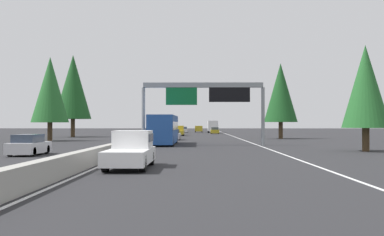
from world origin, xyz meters
The scene contains 19 objects.
ground_plane centered at (60.00, 0.00, 0.00)m, with size 320.00×320.00×0.00m, color #262628.
median_barrier centered at (80.00, 0.30, 0.45)m, with size 180.00×0.56×0.90m, color #9E9B93.
shoulder_stripe_right centered at (70.00, -11.52, 0.01)m, with size 160.00×0.16×0.01m, color silver.
shoulder_stripe_median centered at (70.00, -0.25, 0.01)m, with size 160.00×0.16×0.01m, color silver.
sign_gantry_overhead centered at (43.10, -6.04, 5.13)m, with size 0.50×12.68×6.45m.
pickup_far_left centered at (19.17, -1.97, 0.91)m, with size 5.60×2.00×1.86m.
bus_distant_b centered at (44.91, -1.69, 1.72)m, with size 11.50×2.55×3.10m.
sedan_mid_center centered at (58.93, -1.97, 0.68)m, with size 4.40×1.80×1.47m.
minivan_mid_left centered at (117.03, -5.48, 0.95)m, with size 5.00×1.95×1.69m.
box_truck_distant_a centered at (109.35, -8.92, 1.61)m, with size 8.50×2.40×2.95m.
sedan_far_center centered at (112.85, -1.72, 0.68)m, with size 4.40×1.80×1.47m.
sedan_far_right centered at (97.18, -9.01, 0.68)m, with size 4.40×1.80×1.47m.
pickup_mid_right centered at (81.72, -1.69, 0.91)m, with size 5.60×2.00×1.86m.
oncoming_near centered at (28.23, 6.60, 0.68)m, with size 4.40×1.80×1.47m.
oncoming_far centered at (76.45, 2.99, 0.68)m, with size 4.40×1.80×1.47m.
conifer_right_near centered at (33.02, -18.84, 5.21)m, with size 3.78×3.78×8.58m.
conifer_right_mid centered at (64.47, -17.66, 6.85)m, with size 4.96×4.96×11.27m.
conifer_left_near centered at (55.04, 13.84, 6.62)m, with size 4.80×4.80×10.90m.
conifer_left_mid centered at (72.73, 15.73, 8.42)m, with size 6.09×6.09×13.85m.
Camera 1 is at (-3.99, -5.37, 2.21)m, focal length 42.91 mm.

